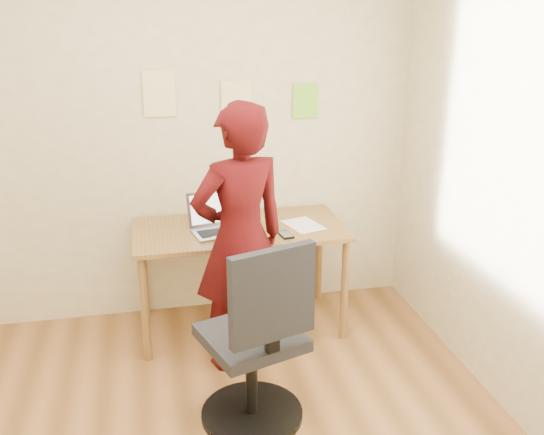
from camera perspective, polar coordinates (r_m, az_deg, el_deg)
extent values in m
cube|color=beige|center=(4.21, -10.36, 8.26)|extent=(3.50, 0.04, 2.70)
cube|color=brown|center=(4.04, -3.08, -1.14)|extent=(1.40, 0.70, 0.03)
cylinder|color=brown|center=(3.88, -11.88, -8.49)|extent=(0.05, 0.05, 0.71)
cylinder|color=brown|center=(4.07, 6.84, -6.79)|extent=(0.05, 0.05, 0.71)
cylinder|color=brown|center=(4.42, -12.00, -4.89)|extent=(0.05, 0.05, 0.71)
cylinder|color=brown|center=(4.59, 4.45, -3.56)|extent=(0.05, 0.05, 0.71)
cube|color=#A9A9B0|center=(3.94, -4.93, -1.40)|extent=(0.38, 0.30, 0.02)
cube|color=black|center=(3.94, -4.93, -1.28)|extent=(0.30, 0.18, 0.00)
cube|color=#A9A9B0|center=(4.03, -5.66, 0.89)|extent=(0.34, 0.13, 0.23)
cube|color=white|center=(4.03, -5.66, 0.89)|extent=(0.30, 0.11, 0.19)
cube|color=white|center=(4.08, 2.97, -0.69)|extent=(0.27, 0.33, 0.00)
cube|color=black|center=(3.89, 1.29, -1.64)|extent=(0.09, 0.14, 0.01)
cube|color=#3F4C59|center=(3.89, 1.30, -1.57)|extent=(0.08, 0.12, 0.00)
cube|color=#F4DA92|center=(4.14, -10.56, 11.38)|extent=(0.21, 0.00, 0.30)
cube|color=#F4DA92|center=(4.19, -3.34, 10.70)|extent=(0.21, 0.00, 0.30)
cube|color=#80D42F|center=(4.29, 3.17, 10.91)|extent=(0.18, 0.00, 0.24)
cube|color=black|center=(3.24, -1.98, -11.20)|extent=(0.60, 0.60, 0.06)
cube|color=black|center=(2.90, 0.07, -7.34)|extent=(0.45, 0.19, 0.47)
cube|color=black|center=(3.02, 0.01, -11.40)|extent=(0.07, 0.06, 0.13)
cylinder|color=black|center=(3.38, -1.93, -14.97)|extent=(0.06, 0.06, 0.47)
cylinder|color=black|center=(3.51, -1.89, -17.93)|extent=(0.56, 0.56, 0.03)
imported|color=#3A0809|center=(3.60, -3.04, -2.11)|extent=(0.69, 0.55, 1.65)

